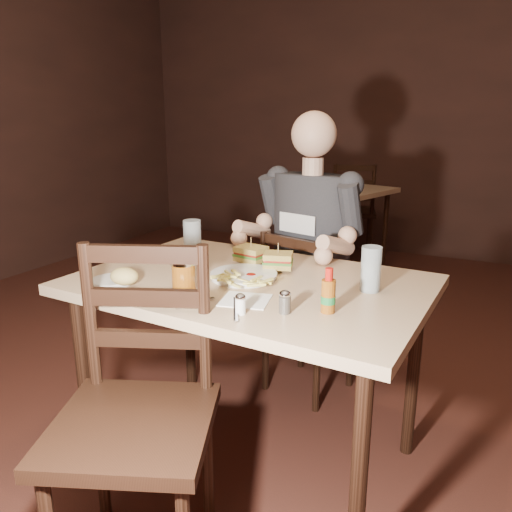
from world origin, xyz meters
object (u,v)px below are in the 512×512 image
at_px(glass_left, 192,236).
at_px(side_plate, 112,282).
at_px(hot_sauce, 328,290).
at_px(bg_table, 336,198).
at_px(chair_near, 132,426).
at_px(main_table, 250,298).
at_px(diner, 307,217).
at_px(bg_chair_far, 352,211).
at_px(syrup_dispenser, 184,274).
at_px(bg_chair_near, 314,236).
at_px(dinner_plate, 244,276).
at_px(chair_far, 310,312).
at_px(glass_right, 371,269).

relative_size(glass_left, side_plate, 0.99).
height_order(glass_left, hot_sauce, glass_left).
bearing_deg(hot_sauce, bg_table, 106.88).
bearing_deg(chair_near, glass_left, 89.41).
bearing_deg(main_table, diner, 89.39).
relative_size(bg_chair_far, syrup_dispenser, 8.53).
relative_size(bg_chair_far, side_plate, 6.37).
bearing_deg(bg_chair_near, bg_chair_far, 103.68).
height_order(bg_chair_near, dinner_plate, bg_chair_near).
relative_size(chair_far, chair_near, 0.85).
distance_m(chair_far, hot_sauce, 0.97).
distance_m(bg_chair_far, hot_sauce, 3.46).
bearing_deg(hot_sauce, chair_far, 113.33).
distance_m(bg_chair_near, glass_right, 2.21).
xyz_separation_m(bg_chair_far, dinner_plate, (0.45, -3.15, 0.30)).
height_order(chair_far, hot_sauce, hot_sauce).
bearing_deg(glass_left, bg_table, 91.63).
height_order(main_table, bg_table, same).
relative_size(chair_far, diner, 0.88).
height_order(dinner_plate, side_plate, dinner_plate).
xyz_separation_m(main_table, dinner_plate, (-0.03, 0.01, 0.08)).
xyz_separation_m(dinner_plate, syrup_dispenser, (-0.13, -0.21, 0.05)).
xyz_separation_m(diner, glass_left, (-0.42, -0.33, -0.07)).
height_order(dinner_plate, glass_left, glass_left).
relative_size(chair_near, diner, 1.03).
xyz_separation_m(bg_chair_far, bg_chair_near, (0.00, -1.10, -0.01)).
relative_size(bg_table, syrup_dispenser, 9.04).
xyz_separation_m(bg_chair_far, syrup_dispenser, (0.32, -3.35, 0.35)).
relative_size(main_table, bg_chair_far, 1.41).
bearing_deg(bg_chair_near, chair_far, -57.12).
relative_size(glass_left, glass_right, 0.92).
distance_m(chair_far, bg_chair_near, 1.52).
distance_m(bg_table, diner, 2.10).
bearing_deg(diner, glass_left, -126.95).
xyz_separation_m(bg_chair_far, side_plate, (0.04, -3.42, 0.30)).
height_order(main_table, chair_near, chair_near).
bearing_deg(side_plate, dinner_plate, 33.84).
distance_m(chair_near, dinner_plate, 0.69).
height_order(chair_far, glass_right, glass_right).
xyz_separation_m(bg_chair_near, dinner_plate, (0.45, -2.05, 0.32)).
distance_m(bg_table, chair_far, 2.06).
bearing_deg(glass_left, bg_chair_far, 91.32).
bearing_deg(glass_left, main_table, -30.10).
bearing_deg(dinner_plate, chair_near, -93.96).
bearing_deg(side_plate, chair_far, 62.81).
height_order(bg_table, chair_near, chair_near).
bearing_deg(glass_right, glass_left, 169.05).
bearing_deg(bg_table, bg_chair_far, 90.00).
bearing_deg(bg_chair_far, diner, 83.85).
bearing_deg(syrup_dispenser, bg_chair_far, 98.59).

